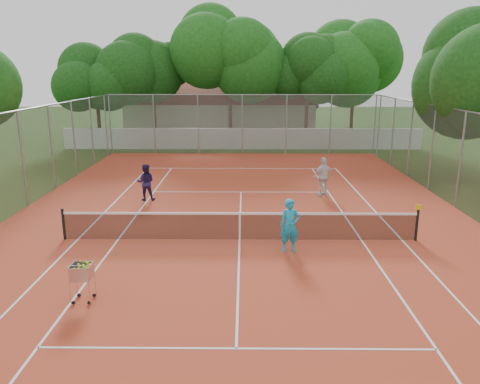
{
  "coord_description": "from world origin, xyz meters",
  "views": [
    {
      "loc": [
        0.15,
        -14.9,
        5.57
      ],
      "look_at": [
        0.0,
        1.5,
        1.3
      ],
      "focal_mm": 35.0,
      "sensor_mm": 36.0,
      "label": 1
    }
  ],
  "objects_px": {
    "tennis_net": "(240,226)",
    "player_far_left": "(146,182)",
    "player_near": "(290,226)",
    "player_far_right": "(324,177)",
    "ball_hopper": "(82,281)",
    "clubhouse": "(221,108)"
  },
  "relations": [
    {
      "from": "ball_hopper",
      "to": "player_near",
      "type": "bearing_deg",
      "value": 19.19
    },
    {
      "from": "tennis_net",
      "to": "player_far_left",
      "type": "xyz_separation_m",
      "value": [
        -4.17,
        5.0,
        0.31
      ]
    },
    {
      "from": "player_near",
      "to": "ball_hopper",
      "type": "distance_m",
      "value": 6.38
    },
    {
      "from": "clubhouse",
      "to": "player_near",
      "type": "xyz_separation_m",
      "value": [
        3.58,
        -30.01,
        -1.33
      ]
    },
    {
      "from": "tennis_net",
      "to": "player_near",
      "type": "bearing_deg",
      "value": -32.4
    },
    {
      "from": "player_far_left",
      "to": "ball_hopper",
      "type": "xyz_separation_m",
      "value": [
        0.35,
        -9.37,
        -0.27
      ]
    },
    {
      "from": "clubhouse",
      "to": "player_near",
      "type": "relative_size",
      "value": 9.65
    },
    {
      "from": "player_far_left",
      "to": "player_far_right",
      "type": "height_order",
      "value": "player_far_right"
    },
    {
      "from": "tennis_net",
      "to": "player_near",
      "type": "relative_size",
      "value": 6.99
    },
    {
      "from": "clubhouse",
      "to": "ball_hopper",
      "type": "relative_size",
      "value": 15.5
    },
    {
      "from": "clubhouse",
      "to": "ball_hopper",
      "type": "height_order",
      "value": "clubhouse"
    },
    {
      "from": "clubhouse",
      "to": "tennis_net",
      "type": "bearing_deg",
      "value": -86.05
    },
    {
      "from": "clubhouse",
      "to": "ball_hopper",
      "type": "xyz_separation_m",
      "value": [
        -1.82,
        -33.38,
        -1.65
      ]
    },
    {
      "from": "player_far_right",
      "to": "tennis_net",
      "type": "bearing_deg",
      "value": 33.41
    },
    {
      "from": "ball_hopper",
      "to": "tennis_net",
      "type": "bearing_deg",
      "value": 36.11
    },
    {
      "from": "clubhouse",
      "to": "player_far_right",
      "type": "height_order",
      "value": "clubhouse"
    },
    {
      "from": "tennis_net",
      "to": "clubhouse",
      "type": "bearing_deg",
      "value": 93.95
    },
    {
      "from": "player_near",
      "to": "player_far_right",
      "type": "relative_size",
      "value": 0.96
    },
    {
      "from": "player_far_left",
      "to": "player_far_right",
      "type": "relative_size",
      "value": 0.91
    },
    {
      "from": "clubhouse",
      "to": "player_far_left",
      "type": "relative_size",
      "value": 10.2
    },
    {
      "from": "ball_hopper",
      "to": "clubhouse",
      "type": "bearing_deg",
      "value": 74.12
    },
    {
      "from": "clubhouse",
      "to": "player_far_right",
      "type": "distance_m",
      "value": 23.93
    }
  ]
}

